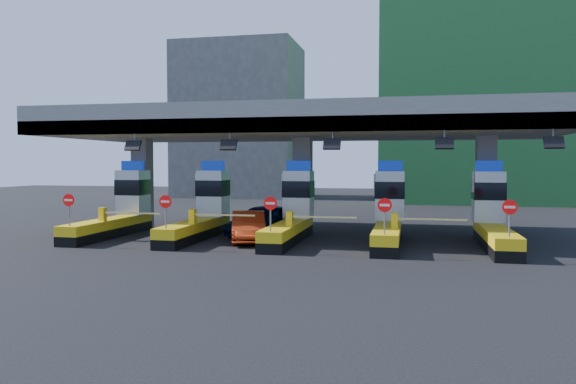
# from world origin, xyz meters

# --- Properties ---
(ground) EXTENTS (120.00, 120.00, 0.00)m
(ground) POSITION_xyz_m (0.00, 0.00, 0.00)
(ground) COLOR black
(ground) RESTS_ON ground
(toll_canopy) EXTENTS (28.00, 12.09, 7.00)m
(toll_canopy) POSITION_xyz_m (0.00, 2.87, 6.13)
(toll_canopy) COLOR slate
(toll_canopy) RESTS_ON ground
(toll_lane_far_left) EXTENTS (4.43, 8.00, 4.16)m
(toll_lane_far_left) POSITION_xyz_m (-10.00, 0.28, 1.40)
(toll_lane_far_left) COLOR black
(toll_lane_far_left) RESTS_ON ground
(toll_lane_left) EXTENTS (4.43, 8.00, 4.16)m
(toll_lane_left) POSITION_xyz_m (-5.00, 0.28, 1.40)
(toll_lane_left) COLOR black
(toll_lane_left) RESTS_ON ground
(toll_lane_center) EXTENTS (4.43, 8.00, 4.16)m
(toll_lane_center) POSITION_xyz_m (0.00, 0.28, 1.40)
(toll_lane_center) COLOR black
(toll_lane_center) RESTS_ON ground
(toll_lane_right) EXTENTS (4.43, 8.00, 4.16)m
(toll_lane_right) POSITION_xyz_m (5.00, 0.28, 1.40)
(toll_lane_right) COLOR black
(toll_lane_right) RESTS_ON ground
(toll_lane_far_right) EXTENTS (4.43, 8.00, 4.16)m
(toll_lane_far_right) POSITION_xyz_m (10.00, 0.28, 1.40)
(toll_lane_far_right) COLOR black
(toll_lane_far_right) RESTS_ON ground
(bg_building_scaffold) EXTENTS (18.00, 12.00, 28.00)m
(bg_building_scaffold) POSITION_xyz_m (12.00, 32.00, 14.00)
(bg_building_scaffold) COLOR #1E5926
(bg_building_scaffold) RESTS_ON ground
(bg_building_concrete) EXTENTS (14.00, 10.00, 18.00)m
(bg_building_concrete) POSITION_xyz_m (-14.00, 36.00, 9.00)
(bg_building_concrete) COLOR #4C4C49
(bg_building_concrete) RESTS_ON ground
(van) EXTENTS (3.62, 5.52, 1.75)m
(van) POSITION_xyz_m (-1.90, 1.21, 0.87)
(van) COLOR black
(van) RESTS_ON ground
(red_car) EXTENTS (2.95, 4.96, 1.54)m
(red_car) POSITION_xyz_m (-2.05, -1.13, 0.77)
(red_car) COLOR #97260B
(red_car) RESTS_ON ground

